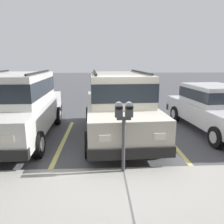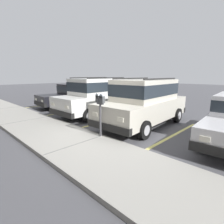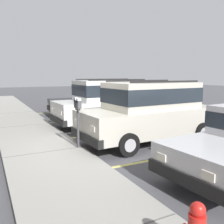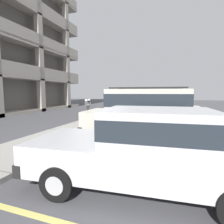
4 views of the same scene
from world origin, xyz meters
name	(u,v)px [view 2 (image 2 of 4)]	position (x,y,z in m)	size (l,w,h in m)	color
ground_plane	(108,138)	(0.00, 0.00, -0.05)	(80.00, 80.00, 0.10)	#4C4C51
sidewalk	(78,146)	(0.00, 1.30, 0.06)	(40.00, 2.20, 0.12)	#9E9B93
parking_stall_lines	(106,121)	(1.59, -1.40, 0.00)	(12.84, 4.80, 0.01)	#DBD16B
silver_suv	(145,101)	(-0.06, -2.14, 1.09)	(2.19, 4.87, 2.03)	beige
dark_hatchback	(98,95)	(2.96, -2.15, 1.09)	(2.12, 4.83, 2.03)	silver
blue_coupe	(73,95)	(6.18, -2.63, 0.82)	(2.05, 4.59, 1.54)	black
parking_meter_near	(100,105)	(0.01, 0.35, 1.20)	(0.35, 0.12, 1.45)	#47474C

